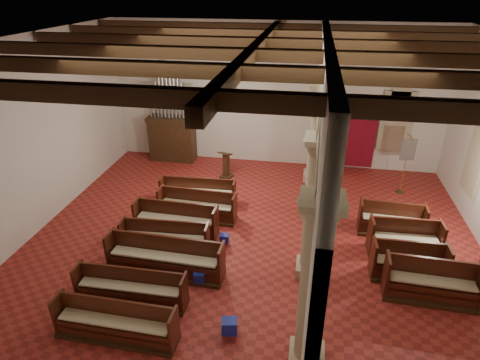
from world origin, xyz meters
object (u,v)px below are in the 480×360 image
(processional_banner, at_px, (403,174))
(aisle_pew_0, at_px, (430,286))
(pipe_organ, at_px, (172,131))
(nave_pew_0, at_px, (116,326))
(lectern, at_px, (226,167))

(processional_banner, bearing_deg, aisle_pew_0, -102.82)
(pipe_organ, height_order, processional_banner, pipe_organ)
(processional_banner, xyz_separation_m, nave_pew_0, (-7.67, -8.51, -0.48))
(pipe_organ, distance_m, aisle_pew_0, 12.02)
(pipe_organ, xyz_separation_m, processional_banner, (9.67, -1.56, -0.57))
(aisle_pew_0, bearing_deg, pipe_organ, 143.73)
(pipe_organ, distance_m, processional_banner, 9.81)
(lectern, distance_m, nave_pew_0, 8.63)
(processional_banner, height_order, nave_pew_0, processional_banner)
(lectern, relative_size, nave_pew_0, 0.42)
(processional_banner, height_order, aisle_pew_0, processional_banner)
(pipe_organ, xyz_separation_m, aisle_pew_0, (9.34, -7.49, -0.99))
(processional_banner, bearing_deg, pipe_organ, 161.18)
(pipe_organ, distance_m, nave_pew_0, 10.32)
(lectern, bearing_deg, pipe_organ, 168.30)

